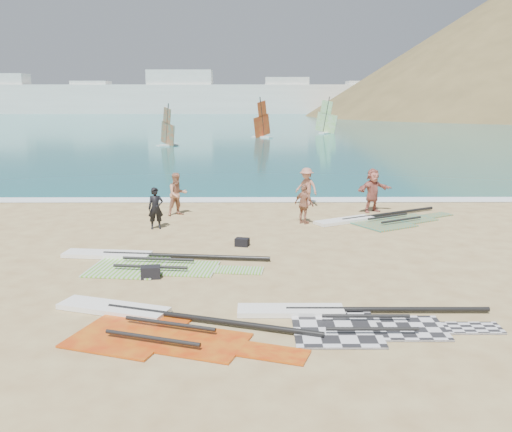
{
  "coord_description": "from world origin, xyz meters",
  "views": [
    {
      "loc": [
        0.33,
        -14.26,
        4.84
      ],
      "look_at": [
        0.44,
        4.0,
        1.0
      ],
      "focal_mm": 40.0,
      "sensor_mm": 36.0,
      "label": 1
    }
  ],
  "objects_px": {
    "beachgoer_mid": "(306,187)",
    "rig_grey": "(344,319)",
    "rig_green": "(143,261)",
    "rig_orange": "(377,220)",
    "beachgoer_back": "(304,204)",
    "gear_bag_far": "(242,242)",
    "beachgoer_left": "(177,194)",
    "gear_bag_near": "(151,272)",
    "rig_red": "(151,324)",
    "person_wetsuit": "(156,208)",
    "beachgoer_right": "(373,190)"
  },
  "relations": [
    {
      "from": "beachgoer_right",
      "to": "beachgoer_left",
      "type": "bearing_deg",
      "value": 157.8
    },
    {
      "from": "rig_grey",
      "to": "gear_bag_near",
      "type": "relative_size",
      "value": 11.13
    },
    {
      "from": "rig_green",
      "to": "rig_orange",
      "type": "bearing_deg",
      "value": 41.7
    },
    {
      "from": "rig_orange",
      "to": "beachgoer_back",
      "type": "distance_m",
      "value": 3.06
    },
    {
      "from": "gear_bag_near",
      "to": "beachgoer_right",
      "type": "bearing_deg",
      "value": 48.82
    },
    {
      "from": "beachgoer_mid",
      "to": "beachgoer_back",
      "type": "xyz_separation_m",
      "value": [
        -0.44,
        -3.76,
        -0.09
      ]
    },
    {
      "from": "beachgoer_back",
      "to": "person_wetsuit",
      "type": "bearing_deg",
      "value": 52.68
    },
    {
      "from": "beachgoer_left",
      "to": "person_wetsuit",
      "type": "bearing_deg",
      "value": -131.95
    },
    {
      "from": "beachgoer_right",
      "to": "person_wetsuit",
      "type": "bearing_deg",
      "value": 173.04
    },
    {
      "from": "beachgoer_mid",
      "to": "beachgoer_back",
      "type": "bearing_deg",
      "value": -57.11
    },
    {
      "from": "rig_orange",
      "to": "beachgoer_right",
      "type": "height_order",
      "value": "beachgoer_right"
    },
    {
      "from": "rig_grey",
      "to": "gear_bag_far",
      "type": "distance_m",
      "value": 6.86
    },
    {
      "from": "beachgoer_left",
      "to": "rig_grey",
      "type": "bearing_deg",
      "value": -96.76
    },
    {
      "from": "rig_orange",
      "to": "person_wetsuit",
      "type": "bearing_deg",
      "value": 158.27
    },
    {
      "from": "beachgoer_back",
      "to": "gear_bag_far",
      "type": "bearing_deg",
      "value": 99.64
    },
    {
      "from": "rig_green",
      "to": "beachgoer_back",
      "type": "distance_m",
      "value": 7.47
    },
    {
      "from": "rig_green",
      "to": "gear_bag_far",
      "type": "height_order",
      "value": "gear_bag_far"
    },
    {
      "from": "rig_grey",
      "to": "gear_bag_far",
      "type": "xyz_separation_m",
      "value": [
        -2.34,
        6.45,
        0.08
      ]
    },
    {
      "from": "rig_orange",
      "to": "beachgoer_left",
      "type": "relative_size",
      "value": 3.39
    },
    {
      "from": "rig_red",
      "to": "person_wetsuit",
      "type": "bearing_deg",
      "value": 117.59
    },
    {
      "from": "rig_green",
      "to": "beachgoer_right",
      "type": "relative_size",
      "value": 3.42
    },
    {
      "from": "rig_grey",
      "to": "gear_bag_near",
      "type": "height_order",
      "value": "gear_bag_near"
    },
    {
      "from": "gear_bag_far",
      "to": "beachgoer_left",
      "type": "relative_size",
      "value": 0.25
    },
    {
      "from": "rig_red",
      "to": "rig_green",
      "type": "bearing_deg",
      "value": 121.64
    },
    {
      "from": "person_wetsuit",
      "to": "beachgoer_mid",
      "type": "relative_size",
      "value": 0.9
    },
    {
      "from": "gear_bag_near",
      "to": "beachgoer_mid",
      "type": "relative_size",
      "value": 0.3
    },
    {
      "from": "rig_green",
      "to": "beachgoer_mid",
      "type": "relative_size",
      "value": 3.72
    },
    {
      "from": "rig_orange",
      "to": "beachgoer_mid",
      "type": "distance_m",
      "value": 4.24
    },
    {
      "from": "rig_red",
      "to": "gear_bag_far",
      "type": "distance_m",
      "value": 6.93
    },
    {
      "from": "beachgoer_right",
      "to": "rig_grey",
      "type": "bearing_deg",
      "value": -130.97
    },
    {
      "from": "rig_grey",
      "to": "gear_bag_far",
      "type": "bearing_deg",
      "value": 110.35
    },
    {
      "from": "gear_bag_far",
      "to": "beachgoer_mid",
      "type": "xyz_separation_m",
      "value": [
        2.77,
        7.12,
        0.73
      ]
    },
    {
      "from": "rig_green",
      "to": "rig_red",
      "type": "relative_size",
      "value": 1.06
    },
    {
      "from": "rig_grey",
      "to": "beachgoer_mid",
      "type": "bearing_deg",
      "value": 88.56
    },
    {
      "from": "rig_green",
      "to": "gear_bag_far",
      "type": "bearing_deg",
      "value": 39.98
    },
    {
      "from": "beachgoer_back",
      "to": "beachgoer_mid",
      "type": "bearing_deg",
      "value": -52.24
    },
    {
      "from": "beachgoer_right",
      "to": "rig_orange",
      "type": "bearing_deg",
      "value": -121.88
    },
    {
      "from": "gear_bag_near",
      "to": "rig_orange",
      "type": "bearing_deg",
      "value": 42.84
    },
    {
      "from": "rig_grey",
      "to": "beachgoer_right",
      "type": "distance_m",
      "value": 12.52
    },
    {
      "from": "person_wetsuit",
      "to": "rig_red",
      "type": "bearing_deg",
      "value": -96.53
    },
    {
      "from": "rig_grey",
      "to": "rig_green",
      "type": "bearing_deg",
      "value": 139.58
    },
    {
      "from": "gear_bag_far",
      "to": "beachgoer_back",
      "type": "distance_m",
      "value": 4.14
    },
    {
      "from": "rig_orange",
      "to": "gear_bag_near",
      "type": "bearing_deg",
      "value": -167.2
    },
    {
      "from": "rig_orange",
      "to": "beachgoer_mid",
      "type": "xyz_separation_m",
      "value": [
        -2.5,
        3.33,
        0.81
      ]
    },
    {
      "from": "rig_orange",
      "to": "beachgoer_back",
      "type": "xyz_separation_m",
      "value": [
        -2.94,
        -0.43,
        0.71
      ]
    },
    {
      "from": "beachgoer_mid",
      "to": "rig_grey",
      "type": "bearing_deg",
      "value": -52.26
    },
    {
      "from": "rig_green",
      "to": "gear_bag_far",
      "type": "xyz_separation_m",
      "value": [
        2.92,
        1.9,
        0.08
      ]
    },
    {
      "from": "rig_green",
      "to": "gear_bag_far",
      "type": "distance_m",
      "value": 3.49
    },
    {
      "from": "rig_red",
      "to": "person_wetsuit",
      "type": "height_order",
      "value": "person_wetsuit"
    },
    {
      "from": "rig_red",
      "to": "person_wetsuit",
      "type": "distance_m",
      "value": 9.37
    }
  ]
}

